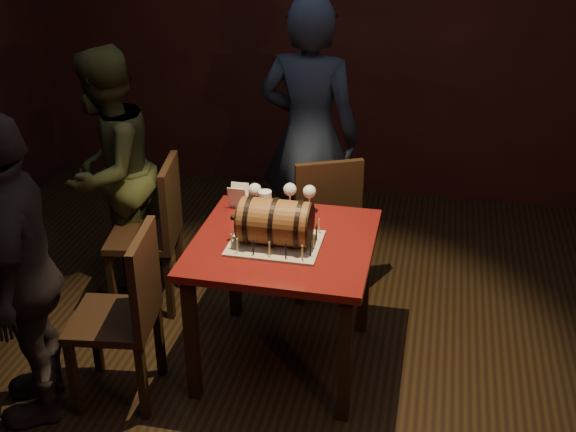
{
  "coord_description": "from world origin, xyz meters",
  "views": [
    {
      "loc": [
        0.7,
        -2.94,
        2.48
      ],
      "look_at": [
        0.06,
        0.05,
        0.95
      ],
      "focal_mm": 45.0,
      "sensor_mm": 36.0,
      "label": 1
    }
  ],
  "objects_px": {
    "person_back": "(309,137)",
    "person_left_front": "(20,272)",
    "wine_glass_right": "(309,193)",
    "person_left_rear": "(109,172)",
    "wine_glass_left": "(255,191)",
    "pint_of_ale": "(265,205)",
    "chair_left_rear": "(156,227)",
    "chair_left_front": "(128,308)",
    "wine_glass_mid": "(290,191)",
    "barrel_cake": "(275,222)",
    "chair_back": "(323,219)",
    "pub_table": "(284,259)"
  },
  "relations": [
    {
      "from": "wine_glass_mid",
      "to": "pint_of_ale",
      "type": "relative_size",
      "value": 1.07
    },
    {
      "from": "pint_of_ale",
      "to": "chair_left_rear",
      "type": "relative_size",
      "value": 0.16
    },
    {
      "from": "chair_back",
      "to": "wine_glass_left",
      "type": "bearing_deg",
      "value": -125.94
    },
    {
      "from": "barrel_cake",
      "to": "pint_of_ale",
      "type": "distance_m",
      "value": 0.31
    },
    {
      "from": "wine_glass_mid",
      "to": "chair_back",
      "type": "height_order",
      "value": "chair_back"
    },
    {
      "from": "wine_glass_mid",
      "to": "person_back",
      "type": "bearing_deg",
      "value": 93.06
    },
    {
      "from": "wine_glass_right",
      "to": "person_left_front",
      "type": "distance_m",
      "value": 1.5
    },
    {
      "from": "chair_left_front",
      "to": "person_back",
      "type": "height_order",
      "value": "person_back"
    },
    {
      "from": "person_left_rear",
      "to": "chair_left_rear",
      "type": "bearing_deg",
      "value": 67.61
    },
    {
      "from": "barrel_cake",
      "to": "wine_glass_right",
      "type": "xyz_separation_m",
      "value": [
        0.1,
        0.39,
        -0.01
      ]
    },
    {
      "from": "pint_of_ale",
      "to": "person_left_rear",
      "type": "bearing_deg",
      "value": 160.92
    },
    {
      "from": "pub_table",
      "to": "wine_glass_mid",
      "type": "bearing_deg",
      "value": 96.7
    },
    {
      "from": "pub_table",
      "to": "chair_left_front",
      "type": "bearing_deg",
      "value": -147.8
    },
    {
      "from": "pint_of_ale",
      "to": "chair_left_rear",
      "type": "distance_m",
      "value": 0.79
    },
    {
      "from": "wine_glass_left",
      "to": "wine_glass_mid",
      "type": "relative_size",
      "value": 1.0
    },
    {
      "from": "wine_glass_left",
      "to": "chair_left_rear",
      "type": "distance_m",
      "value": 0.73
    },
    {
      "from": "barrel_cake",
      "to": "pint_of_ale",
      "type": "xyz_separation_m",
      "value": [
        -0.12,
        0.28,
        -0.05
      ]
    },
    {
      "from": "pub_table",
      "to": "wine_glass_right",
      "type": "bearing_deg",
      "value": 78.54
    },
    {
      "from": "wine_glass_mid",
      "to": "chair_back",
      "type": "xyz_separation_m",
      "value": [
        0.13,
        0.38,
        -0.34
      ]
    },
    {
      "from": "barrel_cake",
      "to": "wine_glass_right",
      "type": "distance_m",
      "value": 0.4
    },
    {
      "from": "wine_glass_mid",
      "to": "person_left_front",
      "type": "xyz_separation_m",
      "value": [
        -1.06,
        -0.94,
        -0.09
      ]
    },
    {
      "from": "chair_back",
      "to": "chair_left_front",
      "type": "bearing_deg",
      "value": -123.54
    },
    {
      "from": "wine_glass_right",
      "to": "person_left_front",
      "type": "height_order",
      "value": "person_left_front"
    },
    {
      "from": "chair_back",
      "to": "chair_left_front",
      "type": "distance_m",
      "value": 1.38
    },
    {
      "from": "wine_glass_left",
      "to": "chair_left_rear",
      "type": "bearing_deg",
      "value": 170.1
    },
    {
      "from": "chair_left_rear",
      "to": "wine_glass_left",
      "type": "bearing_deg",
      "value": -9.9
    },
    {
      "from": "chair_left_rear",
      "to": "person_left_rear",
      "type": "bearing_deg",
      "value": 151.71
    },
    {
      "from": "pub_table",
      "to": "person_left_rear",
      "type": "xyz_separation_m",
      "value": [
        -1.22,
        0.6,
        0.12
      ]
    },
    {
      "from": "wine_glass_left",
      "to": "wine_glass_mid",
      "type": "height_order",
      "value": "same"
    },
    {
      "from": "pint_of_ale",
      "to": "person_back",
      "type": "bearing_deg",
      "value": 85.46
    },
    {
      "from": "wine_glass_right",
      "to": "chair_left_rear",
      "type": "xyz_separation_m",
      "value": [
        -0.93,
        0.07,
        -0.35
      ]
    },
    {
      "from": "barrel_cake",
      "to": "pint_of_ale",
      "type": "bearing_deg",
      "value": 113.17
    },
    {
      "from": "wine_glass_left",
      "to": "person_back",
      "type": "bearing_deg",
      "value": 80.19
    },
    {
      "from": "pub_table",
      "to": "barrel_cake",
      "type": "xyz_separation_m",
      "value": [
        -0.03,
        -0.05,
        0.23
      ]
    },
    {
      "from": "wine_glass_mid",
      "to": "chair_left_front",
      "type": "height_order",
      "value": "chair_left_front"
    },
    {
      "from": "pint_of_ale",
      "to": "chair_back",
      "type": "distance_m",
      "value": 0.62
    },
    {
      "from": "wine_glass_left",
      "to": "person_left_rear",
      "type": "height_order",
      "value": "person_left_rear"
    },
    {
      "from": "pint_of_ale",
      "to": "chair_back",
      "type": "xyz_separation_m",
      "value": [
        0.24,
        0.49,
        -0.3
      ]
    },
    {
      "from": "barrel_cake",
      "to": "chair_left_rear",
      "type": "distance_m",
      "value": 1.01
    },
    {
      "from": "person_back",
      "to": "pint_of_ale",
      "type": "bearing_deg",
      "value": 91.16
    },
    {
      "from": "wine_glass_right",
      "to": "person_left_rear",
      "type": "relative_size",
      "value": 0.11
    },
    {
      "from": "pub_table",
      "to": "wine_glass_mid",
      "type": "distance_m",
      "value": 0.41
    },
    {
      "from": "barrel_cake",
      "to": "person_back",
      "type": "distance_m",
      "value": 1.17
    },
    {
      "from": "person_back",
      "to": "person_left_front",
      "type": "bearing_deg",
      "value": 64.99
    },
    {
      "from": "person_left_rear",
      "to": "person_left_front",
      "type": "height_order",
      "value": "person_left_front"
    },
    {
      "from": "wine_glass_mid",
      "to": "pint_of_ale",
      "type": "distance_m",
      "value": 0.16
    },
    {
      "from": "person_left_rear",
      "to": "person_left_front",
      "type": "xyz_separation_m",
      "value": [
        0.12,
        -1.2,
        0.01
      ]
    },
    {
      "from": "wine_glass_left",
      "to": "person_back",
      "type": "relative_size",
      "value": 0.09
    },
    {
      "from": "person_back",
      "to": "person_left_rear",
      "type": "relative_size",
      "value": 1.16
    },
    {
      "from": "chair_left_rear",
      "to": "chair_left_front",
      "type": "distance_m",
      "value": 0.86
    }
  ]
}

